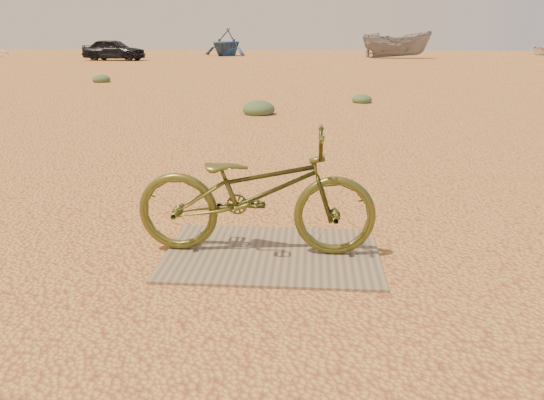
# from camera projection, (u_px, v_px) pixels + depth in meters

# --- Properties ---
(ground) EXTENTS (120.00, 120.00, 0.00)m
(ground) POSITION_uv_depth(u_px,v_px,m) (244.00, 269.00, 3.80)
(ground) COLOR #DFA552
(ground) RESTS_ON ground
(plywood_board) EXTENTS (1.62, 1.13, 0.02)m
(plywood_board) POSITION_uv_depth(u_px,v_px,m) (272.00, 254.00, 4.04)
(plywood_board) COLOR #847259
(plywood_board) RESTS_ON ground
(bicycle) EXTENTS (1.79, 0.62, 0.94)m
(bicycle) POSITION_uv_depth(u_px,v_px,m) (256.00, 192.00, 3.94)
(bicycle) COLOR #50521F
(bicycle) RESTS_ON plywood_board
(car) EXTENTS (4.27, 2.05, 1.41)m
(car) POSITION_uv_depth(u_px,v_px,m) (114.00, 50.00, 35.80)
(car) COLOR black
(car) RESTS_ON ground
(boat_far_left) EXTENTS (4.91, 5.25, 2.23)m
(boat_far_left) POSITION_uv_depth(u_px,v_px,m) (226.00, 42.00, 43.95)
(boat_far_left) COLOR #32567F
(boat_far_left) RESTS_ON ground
(boat_mid_right) EXTENTS (5.12, 2.24, 1.93)m
(boat_mid_right) POSITION_uv_depth(u_px,v_px,m) (396.00, 45.00, 39.14)
(boat_mid_right) COLOR gray
(boat_mid_right) RESTS_ON ground
(kale_a) EXTENTS (0.69, 0.69, 0.38)m
(kale_a) POSITION_uv_depth(u_px,v_px,m) (259.00, 114.00, 11.31)
(kale_a) COLOR #556D46
(kale_a) RESTS_ON ground
(kale_b) EXTENTS (0.50, 0.50, 0.27)m
(kale_b) POSITION_uv_depth(u_px,v_px,m) (362.00, 103.00, 13.26)
(kale_b) COLOR #556D46
(kale_b) RESTS_ON ground
(kale_c) EXTENTS (0.64, 0.64, 0.35)m
(kale_c) POSITION_uv_depth(u_px,v_px,m) (102.00, 82.00, 19.08)
(kale_c) COLOR #556D46
(kale_c) RESTS_ON ground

